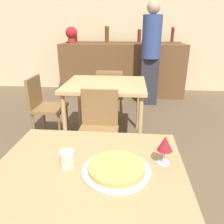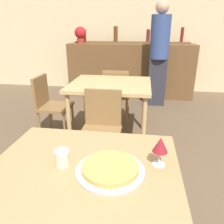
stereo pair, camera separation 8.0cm
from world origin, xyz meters
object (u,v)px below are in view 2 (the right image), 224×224
cheese_shaker (62,158)px  wine_glass (160,146)px  pizza_tray (110,169)px  chair_far_side_left (49,102)px  potted_plant (80,34)px  chair_far_side_front (101,125)px  person_standing (159,51)px  chair_far_side_back (116,92)px

cheese_shaker → wine_glass: bearing=8.9°
pizza_tray → cheese_shaker: bearing=176.1°
wine_glass → pizza_tray: bearing=-158.6°
chair_far_side_left → potted_plant: bearing=3.4°
chair_far_side_front → potted_plant: potted_plant is taller
potted_plant → person_standing: bearing=-18.4°
chair_far_side_front → chair_far_side_back: bearing=90.0°
chair_far_side_back → pizza_tray: 2.32m
pizza_tray → cheese_shaker: (-0.25, 0.02, 0.03)m
chair_far_side_back → chair_far_side_front: bearing=90.0°
chair_far_side_back → person_standing: person_standing is taller
chair_far_side_front → potted_plant: (-0.94, 2.66, 0.79)m
chair_far_side_left → person_standing: (1.47, 1.53, 0.52)m
chair_far_side_left → chair_far_side_front: bearing=-126.5°
chair_far_side_front → chair_far_side_left: bearing=143.5°
chair_far_side_front → chair_far_side_back: size_ratio=1.00×
chair_far_side_front → wine_glass: 1.17m
chair_far_side_back → chair_far_side_left: same height
wine_glass → cheese_shaker: bearing=-171.1°
chair_far_side_front → chair_far_side_back: (-0.00, 1.21, 0.00)m
chair_far_side_left → potted_plant: 2.21m
pizza_tray → cheese_shaker: size_ratio=3.88×
wine_glass → potted_plant: size_ratio=0.48×
chair_far_side_front → chair_far_side_left: 1.02m
chair_far_side_left → wine_glass: (1.32, -1.59, 0.37)m
cheese_shaker → potted_plant: potted_plant is taller
pizza_tray → person_standing: person_standing is taller
potted_plant → pizza_tray: bearing=-72.3°
chair_far_side_front → chair_far_side_left: (-0.82, 0.60, 0.00)m
cheese_shaker → person_standing: 3.27m
chair_far_side_back → potted_plant: bearing=-57.2°
cheese_shaker → person_standing: bearing=78.5°
pizza_tray → chair_far_side_left: bearing=122.5°
chair_far_side_left → cheese_shaker: 1.88m
chair_far_side_back → person_standing: 1.25m
chair_far_side_front → cheese_shaker: chair_far_side_front is taller
potted_plant → cheese_shaker: bearing=-75.8°
chair_far_side_front → pizza_tray: bearing=-76.7°
chair_far_side_front → chair_far_side_left: size_ratio=1.00×
person_standing → potted_plant: person_standing is taller
pizza_tray → potted_plant: bearing=107.7°
chair_far_side_front → cheese_shaker: (0.00, -1.07, 0.30)m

